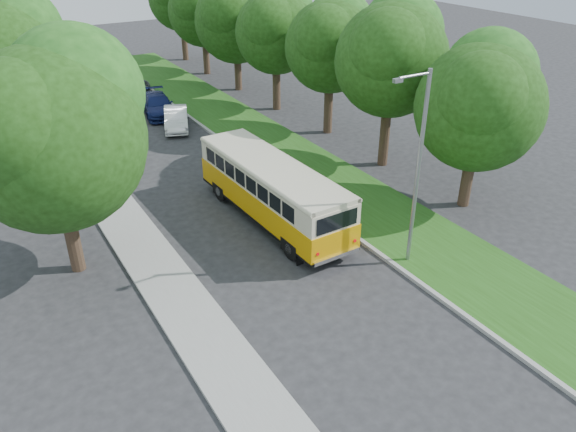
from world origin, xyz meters
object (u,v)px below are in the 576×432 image
car_silver (246,158)px  vintage_bus (272,192)px  lamppost_far (67,89)px  car_grey (128,82)px  car_white (176,118)px  car_blue (158,105)px  lamppost_near (417,165)px

car_silver → vintage_bus: bearing=-116.6°
lamppost_far → car_grey: 14.75m
lamppost_far → vintage_bus: size_ratio=0.76×
car_white → car_blue: car_blue is taller
car_blue → car_grey: size_ratio=1.12×
vintage_bus → car_grey: vintage_bus is taller
car_blue → car_grey: (0.15, 7.40, -0.10)m
lamppost_far → car_blue: size_ratio=1.51×
car_silver → lamppost_near: bearing=-94.9°
car_white → car_grey: car_white is taller
car_silver → lamppost_far: bearing=129.3°
lamppost_far → car_silver: bearing=-40.1°
car_blue → car_white: bearing=-79.4°
lamppost_far → vintage_bus: 14.13m
lamppost_far → car_blue: lamppost_far is taller
car_silver → car_grey: car_silver is taller
car_silver → car_grey: 19.09m
car_silver → car_white: 8.32m
lamppost_near → car_blue: 24.07m
lamppost_far → car_blue: 9.13m
lamppost_near → lamppost_far: (-8.91, 18.50, -0.25)m
car_grey → car_silver: bearing=-98.8°
lamppost_near → car_grey: lamppost_near is taller
lamppost_near → lamppost_far: lamppost_near is taller
lamppost_far → car_grey: size_ratio=1.69×
vintage_bus → car_silver: (1.73, 6.05, -0.84)m
lamppost_far → car_blue: bearing=37.8°
lamppost_near → car_white: bearing=96.0°
lamppost_near → car_grey: bearing=93.8°
lamppost_far → car_grey: lamppost_far is taller
vintage_bus → lamppost_near: bearing=-65.7°
vintage_bus → car_silver: 6.35m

